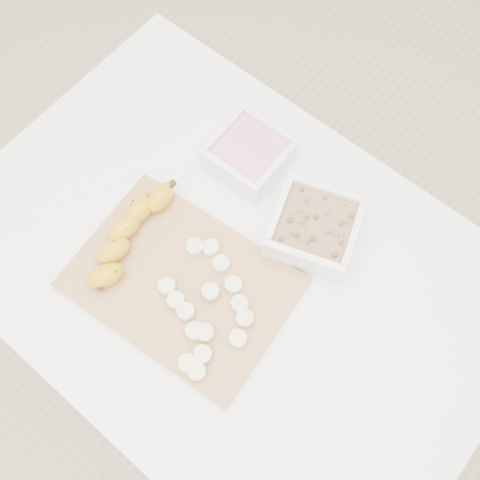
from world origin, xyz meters
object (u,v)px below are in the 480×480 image
Objects in this scene: bowl_granola at (314,228)px; cutting_board at (182,283)px; banana at (128,236)px; table at (230,280)px; bowl_yogurt at (249,154)px.

bowl_granola is 0.51× the size of cutting_board.
bowl_granola reaches higher than banana.
table is 0.21m from bowl_granola.
banana is (-0.16, -0.08, 0.13)m from table.
table is 4.41× the size of banana.
table is at bearing -120.13° from bowl_granola.
bowl_granola is 0.25m from cutting_board.
bowl_yogurt is at bearing 166.16° from bowl_granola.
bowl_yogurt is at bearing 103.41° from cutting_board.
table is 5.32× the size of bowl_granola.
banana is at bearing -138.03° from bowl_granola.
banana reaches higher than table.
bowl_yogurt is 0.73× the size of bowl_granola.
cutting_board reaches higher than table.
cutting_board is (-0.12, -0.22, -0.03)m from bowl_granola.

